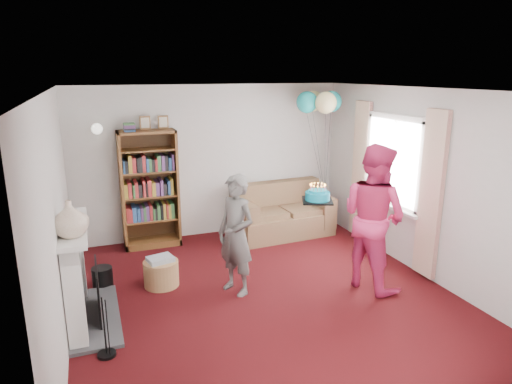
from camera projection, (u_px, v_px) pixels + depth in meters
name	position (u px, v px, depth m)	size (l,w,h in m)	color
ground	(266.00, 297.00, 5.63)	(5.00, 5.00, 0.00)	#320807
wall_back	(211.00, 161.00, 7.58)	(4.50, 0.02, 2.50)	silver
wall_left	(56.00, 221.00, 4.55)	(0.02, 5.00, 2.50)	silver
wall_right	(424.00, 184.00, 6.07)	(0.02, 5.00, 2.50)	silver
ceiling	(267.00, 89.00, 4.99)	(4.50, 5.00, 0.01)	white
fireplace	(81.00, 278.00, 4.97)	(0.55, 1.80, 1.12)	#3F3F42
window_bay	(392.00, 178.00, 6.61)	(0.14, 2.02, 2.20)	white
wall_sconce	(97.00, 129.00, 6.70)	(0.16, 0.23, 0.16)	gold
bookcase	(149.00, 190.00, 7.13)	(0.87, 0.42, 2.05)	#472B14
sofa	(281.00, 215.00, 7.79)	(1.62, 0.86, 0.86)	brown
wicker_basket	(161.00, 272.00, 5.89)	(0.45, 0.45, 0.40)	#A7744E
person_striped	(236.00, 235.00, 5.59)	(0.55, 0.36, 1.51)	black
person_magenta	(373.00, 217.00, 5.72)	(0.90, 0.70, 1.85)	#CD295D
birthday_cake	(317.00, 196.00, 5.70)	(0.37, 0.37, 0.22)	black
balloons	(319.00, 102.00, 7.36)	(0.79, 0.79, 1.74)	#3F3F3F
mantel_vase	(70.00, 218.00, 4.45)	(0.35, 0.35, 0.36)	beige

